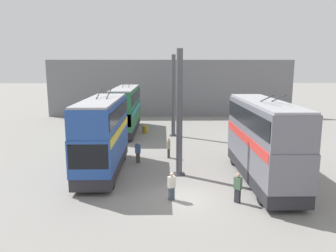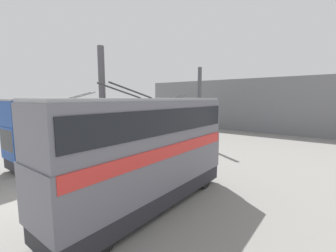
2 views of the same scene
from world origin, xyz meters
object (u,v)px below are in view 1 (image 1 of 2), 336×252
at_px(bus_right_mid, 126,107).
at_px(oil_drum, 145,130).
at_px(person_by_right_row, 138,152).
at_px(person_by_left_row, 238,187).
at_px(bus_left_far, 263,137).
at_px(person_aisle_foreground, 172,186).
at_px(person_aisle_midway, 169,147).
at_px(bus_right_near, 102,131).

distance_m(bus_right_mid, oil_drum, 3.42).
bearing_deg(person_by_right_row, person_by_left_row, 39.64).
bearing_deg(bus_left_far, person_by_right_row, 63.07).
bearing_deg(bus_left_far, oil_drum, 28.55).
bearing_deg(bus_left_far, person_aisle_foreground, 116.15).
bearing_deg(person_aisle_foreground, oil_drum, 157.76).
xyz_separation_m(person_by_right_row, oil_drum, (11.31, 0.05, -0.49)).
relative_size(person_aisle_midway, person_by_right_row, 0.99).
height_order(bus_left_far, bus_right_near, bus_left_far).
bearing_deg(oil_drum, bus_right_mid, 69.88).
distance_m(bus_left_far, person_aisle_foreground, 7.02).
bearing_deg(bus_right_mid, bus_right_near, -180.00).
relative_size(person_by_left_row, person_by_right_row, 1.00).
xyz_separation_m(person_by_left_row, oil_drum, (18.95, 6.16, -0.49)).
bearing_deg(person_by_right_row, person_aisle_foreground, 19.70).
distance_m(bus_right_mid, person_aisle_midway, 11.92).
height_order(bus_right_mid, person_aisle_midway, bus_right_mid).
xyz_separation_m(person_by_left_row, person_by_right_row, (7.64, 6.11, 0.00)).
bearing_deg(bus_left_far, bus_right_mid, 33.13).
xyz_separation_m(bus_right_near, person_by_right_row, (2.26, -2.27, -2.08)).
bearing_deg(bus_left_far, person_aisle_midway, 46.81).
distance_m(person_aisle_foreground, oil_drum, 18.71).
height_order(person_aisle_foreground, person_by_right_row, person_by_right_row).
distance_m(bus_right_mid, person_by_right_row, 12.49).
bearing_deg(person_by_left_row, person_aisle_foreground, 128.34).
distance_m(person_by_left_row, oil_drum, 19.93).
relative_size(bus_right_mid, person_by_left_row, 6.64).
xyz_separation_m(bus_left_far, person_by_left_row, (-3.35, 2.33, -2.12)).
height_order(person_by_right_row, oil_drum, person_by_right_row).
distance_m(person_aisle_foreground, person_by_right_row, 7.63).
bearing_deg(bus_right_near, person_aisle_foreground, -136.44).
xyz_separation_m(person_aisle_midway, oil_drum, (9.96, 2.48, -0.48)).
relative_size(person_aisle_midway, oil_drum, 2.07).
bearing_deg(bus_right_near, bus_right_mid, 0.00).
distance_m(person_aisle_foreground, person_by_left_row, 3.68).
distance_m(person_by_right_row, oil_drum, 11.32).
xyz_separation_m(bus_right_mid, person_aisle_foreground, (-19.35, -4.72, -2.02)).
bearing_deg(person_aisle_foreground, bus_right_near, -166.35).
xyz_separation_m(bus_right_mid, person_by_left_row, (-19.76, -8.38, -1.97)).
distance_m(bus_left_far, person_aisle_midway, 8.51).
height_order(bus_left_far, person_by_left_row, bus_left_far).
distance_m(bus_right_near, oil_drum, 13.99).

